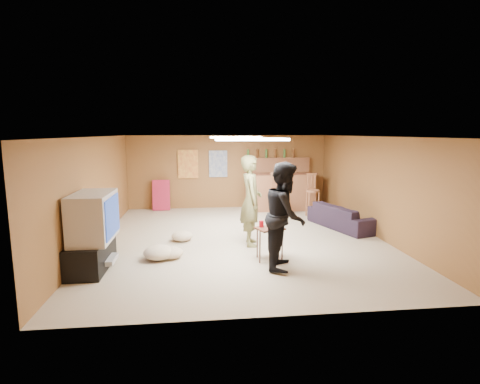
{
  "coord_description": "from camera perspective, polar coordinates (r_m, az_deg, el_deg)",
  "views": [
    {
      "loc": [
        -0.9,
        -7.81,
        2.29
      ],
      "look_at": [
        0.0,
        0.2,
        1.0
      ],
      "focal_mm": 28.0,
      "sensor_mm": 36.0,
      "label": 1
    }
  ],
  "objects": [
    {
      "name": "wall_front",
      "position": [
        4.56,
        5.21,
        -6.05
      ],
      "size": [
        6.0,
        0.02,
        2.2
      ],
      "primitive_type": "cube",
      "color": "brown",
      "rests_on": "ground"
    },
    {
      "name": "cup_blue",
      "position": [
        6.86,
        5.66,
        -4.69
      ],
      "size": [
        0.1,
        0.1,
        0.12
      ],
      "primitive_type": "cylinder",
      "rotation": [
        0.0,
        0.0,
        -0.15
      ],
      "color": "#1D1591",
      "rests_on": "tray_table"
    },
    {
      "name": "cup_red_near",
      "position": [
        6.77,
        3.27,
        -4.87
      ],
      "size": [
        0.09,
        0.09,
        0.12
      ],
      "primitive_type": "cylinder",
      "rotation": [
        0.0,
        0.0,
        0.03
      ],
      "color": "#AB0B15",
      "rests_on": "tray_table"
    },
    {
      "name": "bar_stool_right",
      "position": [
        10.36,
        11.02,
        -0.68
      ],
      "size": [
        0.46,
        0.46,
        1.12
      ],
      "primitive_type": null,
      "rotation": [
        0.0,
        0.0,
        -0.38
      ],
      "color": "brown",
      "rests_on": "ground"
    },
    {
      "name": "poster_right",
      "position": [
        11.32,
        -3.36,
        4.31
      ],
      "size": [
        0.55,
        0.03,
        0.8
      ],
      "primitive_type": "cube",
      "color": "#334C99",
      "rests_on": "wall_back"
    },
    {
      "name": "cup_red_far",
      "position": [
        6.67,
        5.35,
        -5.17
      ],
      "size": [
        0.09,
        0.09,
        0.1
      ],
      "primitive_type": "cylinder",
      "rotation": [
        0.0,
        0.0,
        -0.25
      ],
      "color": "#AB0B15",
      "rests_on": "tray_table"
    },
    {
      "name": "tv_body",
      "position": [
        6.69,
        -21.47,
        -3.52
      ],
      "size": [
        0.6,
        1.1,
        0.8
      ],
      "primitive_type": "cube",
      "color": "#B2B2B7",
      "rests_on": "tv_stand"
    },
    {
      "name": "tv_stand",
      "position": [
        6.87,
        -21.72,
        -8.82
      ],
      "size": [
        0.55,
        1.3,
        0.5
      ],
      "primitive_type": "cube",
      "color": "black",
      "rests_on": "ground"
    },
    {
      "name": "cushion_near_tv",
      "position": [
        7.05,
        -12.28,
        -8.99
      ],
      "size": [
        0.63,
        0.63,
        0.25
      ],
      "primitive_type": "ellipsoid",
      "rotation": [
        0.0,
        0.0,
        -0.15
      ],
      "color": "tan",
      "rests_on": "ground"
    },
    {
      "name": "wall_left",
      "position": [
        8.17,
        -21.23,
        0.1
      ],
      "size": [
        0.02,
        7.0,
        2.2
      ],
      "primitive_type": "cube",
      "color": "brown",
      "rests_on": "ground"
    },
    {
      "name": "bottle_row",
      "position": [
        11.42,
        4.74,
        5.87
      ],
      "size": [
        1.48,
        0.08,
        0.26
      ],
      "primitive_type": null,
      "color": "#3F7233",
      "rests_on": "bar_shelf"
    },
    {
      "name": "ceiling_panel_front",
      "position": [
        6.37,
        1.72,
        8.02
      ],
      "size": [
        1.2,
        0.6,
        0.04
      ],
      "primitive_type": "cube",
      "color": "white",
      "rests_on": "ceiling"
    },
    {
      "name": "sofa",
      "position": [
        9.4,
        15.38,
        -3.6
      ],
      "size": [
        1.29,
        2.04,
        0.56
      ],
      "primitive_type": "imported",
      "rotation": [
        0.0,
        0.0,
        1.88
      ],
      "color": "black",
      "rests_on": "ground"
    },
    {
      "name": "tray_table",
      "position": [
        6.83,
        4.52,
        -7.87
      ],
      "size": [
        0.56,
        0.51,
        0.6
      ],
      "primitive_type": "cube",
      "rotation": [
        0.0,
        0.0,
        0.37
      ],
      "color": "#3E1E13",
      "rests_on": "ground"
    },
    {
      "name": "wall_back",
      "position": [
        11.41,
        -1.85,
        3.09
      ],
      "size": [
        6.0,
        0.02,
        2.2
      ],
      "primitive_type": "cube",
      "color": "brown",
      "rests_on": "ground"
    },
    {
      "name": "dvd_box",
      "position": [
        6.85,
        -19.87,
        -9.66
      ],
      "size": [
        0.35,
        0.5,
        0.08
      ],
      "primitive_type": "cube",
      "color": "#B2B2B7",
      "rests_on": "tv_stand"
    },
    {
      "name": "ceiling_panel_back",
      "position": [
        9.05,
        -0.71,
        8.33
      ],
      "size": [
        1.2,
        0.6,
        0.04
      ],
      "primitive_type": "cube",
      "color": "white",
      "rests_on": "ceiling"
    },
    {
      "name": "ceiling",
      "position": [
        7.86,
        0.16,
        8.44
      ],
      "size": [
        6.0,
        7.0,
        0.02
      ],
      "primitive_type": "cube",
      "color": "silver",
      "rests_on": "ground"
    },
    {
      "name": "bar_shelf",
      "position": [
        11.49,
        5.69,
        5.1
      ],
      "size": [
        2.0,
        0.18,
        0.05
      ],
      "primitive_type": "cube",
      "color": "brown",
      "rests_on": "bar_backing"
    },
    {
      "name": "cushion_mid",
      "position": [
        8.12,
        -8.82,
        -6.65
      ],
      "size": [
        0.58,
        0.58,
        0.2
      ],
      "primitive_type": "ellipsoid",
      "rotation": [
        0.0,
        0.0,
        -0.36
      ],
      "color": "tan",
      "rests_on": "ground"
    },
    {
      "name": "bar_backing",
      "position": [
        11.53,
        5.65,
        3.62
      ],
      "size": [
        2.0,
        0.14,
        0.6
      ],
      "primitive_type": "cube",
      "color": "brown",
      "rests_on": "bar_counter"
    },
    {
      "name": "person_olive",
      "position": [
        7.57,
        1.68,
        -1.33
      ],
      "size": [
        0.46,
        0.68,
        1.84
      ],
      "primitive_type": "imported",
      "rotation": [
        0.0,
        0.0,
        1.55
      ],
      "color": "olive",
      "rests_on": "ground"
    },
    {
      "name": "bar_counter",
      "position": [
        11.16,
        6.1,
        0.06
      ],
      "size": [
        2.0,
        0.6,
        1.1
      ],
      "primitive_type": "cube",
      "color": "brown",
      "rests_on": "ground"
    },
    {
      "name": "cushion_far",
      "position": [
        7.07,
        -10.47,
        -9.09
      ],
      "size": [
        0.56,
        0.56,
        0.2
      ],
      "primitive_type": "ellipsoid",
      "rotation": [
        0.0,
        0.0,
        0.3
      ],
      "color": "tan",
      "rests_on": "ground"
    },
    {
      "name": "person_black",
      "position": [
        6.35,
        6.89,
        -3.57
      ],
      "size": [
        0.92,
        1.05,
        1.81
      ],
      "primitive_type": "imported",
      "rotation": [
        0.0,
        0.0,
        1.26
      ],
      "color": "black",
      "rests_on": "ground"
    },
    {
      "name": "ground",
      "position": [
        8.19,
        0.16,
        -7.15
      ],
      "size": [
        7.0,
        7.0,
        0.0
      ],
      "primitive_type": "plane",
      "color": "tan",
      "rests_on": "ground"
    },
    {
      "name": "folding_chair_stack",
      "position": [
        11.31,
        -11.9,
        -0.47
      ],
      "size": [
        0.5,
        0.26,
        0.91
      ],
      "primitive_type": "cube",
      "rotation": [
        -0.14,
        0.0,
        0.0
      ],
      "color": "#B62142",
      "rests_on": "ground"
    },
    {
      "name": "bar_stool_left",
      "position": [
        10.39,
        5.54,
        -0.65
      ],
      "size": [
        0.45,
        0.45,
        1.08
      ],
      "primitive_type": null,
      "rotation": [
        0.0,
        0.0,
        0.39
      ],
      "color": "brown",
      "rests_on": "ground"
    },
    {
      "name": "wall_right",
      "position": [
        8.81,
        19.94,
        0.78
      ],
      "size": [
        0.02,
        7.0,
        2.2
      ],
      "primitive_type": "cube",
      "color": "brown",
      "rests_on": "ground"
    },
    {
      "name": "bar_lip",
      "position": [
        10.84,
        6.43,
        2.73
      ],
      "size": [
        2.1,
        0.12,
        0.05
      ],
      "primitive_type": "cube",
      "color": "#3E1E13",
      "rests_on": "bar_counter"
    },
    {
      "name": "tv_screen",
      "position": [
        6.62,
        -18.87,
        -3.52
      ],
      "size": [
        0.02,
        0.95,
        0.65
      ],
      "primitive_type": "cube",
      "color": "navy",
      "rests_on": "tv_body"
    },
    {
      "name": "poster_left",
      "position": [
        11.31,
        -7.92,
        4.23
      ],
      "size": [
        0.6,
        0.03,
        0.85
      ],
      "primitive_type": "cube",
      "color": "#BF3F26",
      "rests_on": "wall_back"
    }
  ]
}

